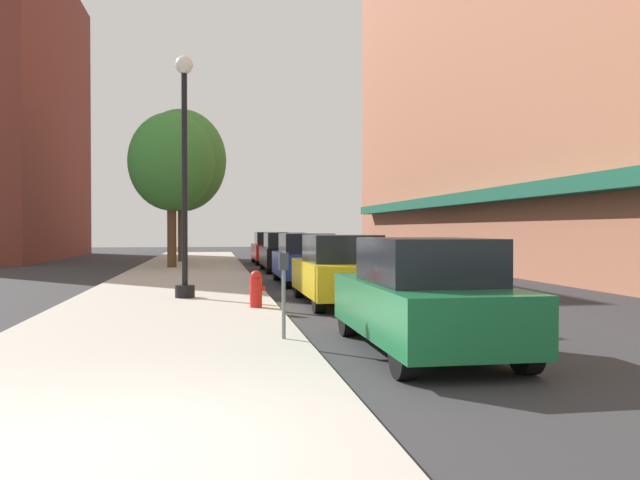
# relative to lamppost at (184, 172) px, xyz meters

# --- Properties ---
(ground_plane) EXTENTS (90.00, 90.00, 0.00)m
(ground_plane) POSITION_rel_lamppost_xyz_m (3.68, 6.84, -3.20)
(ground_plane) COLOR #2D2D30
(sidewalk_slab) EXTENTS (4.80, 50.00, 0.12)m
(sidewalk_slab) POSITION_rel_lamppost_xyz_m (-0.32, 7.84, -3.14)
(sidewalk_slab) COLOR #A8A399
(sidewalk_slab) RESTS_ON ground
(building_right_brick) EXTENTS (6.80, 40.00, 19.12)m
(building_right_brick) POSITION_rel_lamppost_xyz_m (14.67, 10.84, 6.33)
(building_right_brick) COLOR #9E6047
(building_right_brick) RESTS_ON ground
(building_far_background) EXTENTS (6.80, 18.00, 17.73)m
(building_far_background) POSITION_rel_lamppost_xyz_m (-11.33, 25.84, 5.64)
(building_far_background) COLOR brown
(building_far_background) RESTS_ON ground
(lamppost) EXTENTS (0.48, 0.48, 5.90)m
(lamppost) POSITION_rel_lamppost_xyz_m (0.00, 0.00, 0.00)
(lamppost) COLOR black
(lamppost) RESTS_ON sidewalk_slab
(fire_hydrant) EXTENTS (0.33, 0.26, 0.79)m
(fire_hydrant) POSITION_rel_lamppost_xyz_m (1.59, -2.28, -2.68)
(fire_hydrant) COLOR red
(fire_hydrant) RESTS_ON sidewalk_slab
(parking_meter_near) EXTENTS (0.14, 0.09, 1.31)m
(parking_meter_near) POSITION_rel_lamppost_xyz_m (1.73, -6.37, -2.25)
(parking_meter_near) COLOR slate
(parking_meter_near) RESTS_ON sidewalk_slab
(tree_near) EXTENTS (4.66, 4.66, 7.98)m
(tree_near) POSITION_rel_lamppost_xyz_m (-0.91, 18.65, 2.20)
(tree_near) COLOR #4C3823
(tree_near) RESTS_ON sidewalk_slab
(tree_mid) EXTENTS (3.78, 3.78, 6.84)m
(tree_mid) POSITION_rel_lamppost_xyz_m (-1.10, 13.22, 1.57)
(tree_mid) COLOR #4C3823
(tree_mid) RESTS_ON sidewalk_slab
(car_green) EXTENTS (1.80, 4.30, 1.66)m
(car_green) POSITION_rel_lamppost_xyz_m (3.68, -7.20, -2.39)
(car_green) COLOR black
(car_green) RESTS_ON ground
(car_yellow) EXTENTS (1.80, 4.30, 1.66)m
(car_yellow) POSITION_rel_lamppost_xyz_m (3.68, -1.00, -2.39)
(car_yellow) COLOR black
(car_yellow) RESTS_ON ground
(car_blue) EXTENTS (1.80, 4.30, 1.66)m
(car_blue) POSITION_rel_lamppost_xyz_m (3.68, 4.88, -2.39)
(car_blue) COLOR black
(car_blue) RESTS_ON ground
(car_black) EXTENTS (1.80, 4.30, 1.66)m
(car_black) POSITION_rel_lamppost_xyz_m (3.68, 11.34, -2.39)
(car_black) COLOR black
(car_black) RESTS_ON ground
(car_red) EXTENTS (1.80, 4.30, 1.66)m
(car_red) POSITION_rel_lamppost_xyz_m (3.68, 17.63, -2.39)
(car_red) COLOR black
(car_red) RESTS_ON ground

